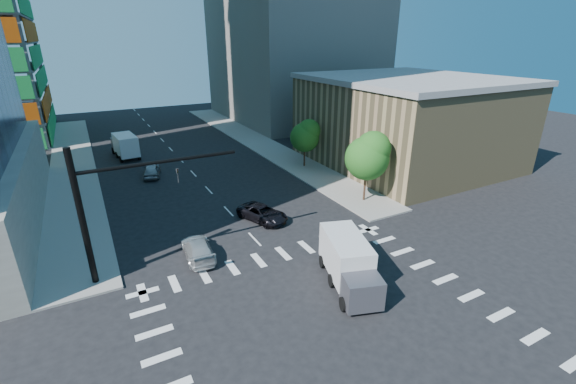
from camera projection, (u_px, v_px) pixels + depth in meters
ground at (344, 335)px, 20.80m from camera, size 160.00×160.00×0.00m
road_markings at (344, 335)px, 20.80m from camera, size 20.00×20.00×0.01m
sidewalk_ne at (256, 141)px, 58.93m from camera, size 5.00×60.00×0.15m
sidewalk_nw at (73, 165)px, 47.98m from camera, size 5.00×60.00×0.15m
commercial_building at (406, 120)px, 47.74m from camera, size 20.50×22.50×10.60m
bg_building_ne at (292, 42)px, 72.33m from camera, size 24.00×30.00×28.00m
signal_mast_nw at (106, 202)px, 23.76m from camera, size 10.20×0.40×9.00m
tree_south at (369, 155)px, 35.94m from camera, size 4.16×4.16×6.82m
tree_north at (306, 135)px, 46.14m from camera, size 3.54×3.52×5.78m
car_nb_far at (262, 213)px, 33.55m from camera, size 3.84×5.30×1.34m
car_sb_near at (198, 249)px, 27.90m from camera, size 2.30×4.86×1.37m
car_sb_mid at (152, 170)px, 44.15m from camera, size 2.70×4.58×1.46m
box_truck_near at (350, 268)px, 24.34m from camera, size 4.13×6.29×3.05m
box_truck_far at (125, 147)px, 51.28m from camera, size 3.10×6.16×3.11m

